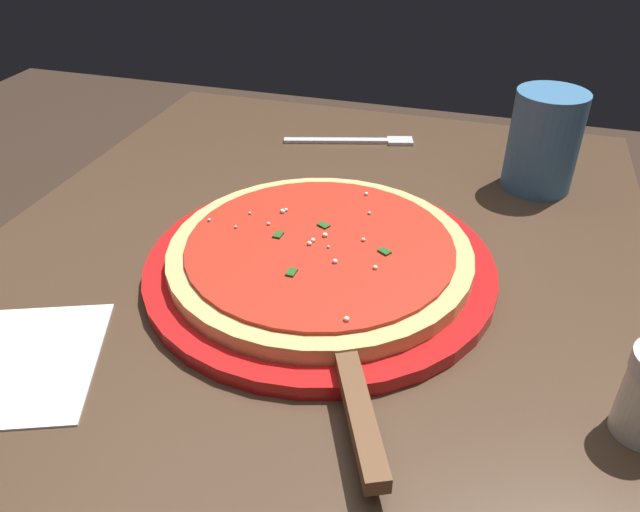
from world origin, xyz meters
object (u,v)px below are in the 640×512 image
object	(u,v)px
serving_plate	(320,266)
napkin_folded_right	(20,363)
pizza_server	(349,374)
pizza	(320,252)
fork	(357,141)
cup_tall_drink	(544,141)

from	to	relation	value
serving_plate	napkin_folded_right	distance (m)	0.28
pizza_server	napkin_folded_right	bearing A→B (deg)	100.04
pizza	fork	distance (m)	0.33
pizza	fork	bearing A→B (deg)	7.41
pizza_server	pizza	bearing A→B (deg)	24.62
cup_tall_drink	fork	world-z (taller)	cup_tall_drink
serving_plate	fork	xyz separation A→B (m)	(0.33, 0.04, -0.00)
pizza	pizza_server	bearing A→B (deg)	-155.38
serving_plate	pizza	world-z (taller)	pizza
pizza	cup_tall_drink	xyz separation A→B (m)	(0.26, -0.21, 0.04)
cup_tall_drink	serving_plate	bearing A→B (deg)	141.41
serving_plate	pizza	size ratio (longest dim) A/B	1.16
pizza	pizza_server	world-z (taller)	pizza
napkin_folded_right	fork	size ratio (longest dim) A/B	0.79
cup_tall_drink	napkin_folded_right	size ratio (longest dim) A/B	0.84
serving_plate	fork	bearing A→B (deg)	7.41
pizza_server	serving_plate	bearing A→B (deg)	24.62
cup_tall_drink	napkin_folded_right	distance (m)	0.62
pizza_server	fork	world-z (taller)	pizza_server
pizza_server	napkin_folded_right	distance (m)	0.28
serving_plate	cup_tall_drink	xyz separation A→B (m)	(0.26, -0.21, 0.05)
pizza	fork	world-z (taller)	pizza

